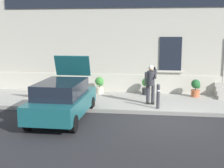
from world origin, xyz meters
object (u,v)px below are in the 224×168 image
person_on_phone (151,82)px  planter_olive (55,83)px  planter_charcoal (146,86)px  hatchback_car_teal (63,99)px  planter_terracotta (196,88)px  planter_cream (100,85)px  bollard_far_left (73,93)px  bollard_near_person (158,95)px

person_on_phone → planter_olive: 5.46m
planter_charcoal → hatchback_car_teal: bearing=-125.5°
person_on_phone → planter_terracotta: size_ratio=2.03×
hatchback_car_teal → person_on_phone: hatchback_car_teal is taller
hatchback_car_teal → planter_charcoal: hatchback_car_teal is taller
planter_charcoal → planter_terracotta: size_ratio=1.00×
person_on_phone → planter_olive: bearing=167.9°
planter_charcoal → planter_cream: bearing=-179.2°
person_on_phone → planter_terracotta: bearing=50.6°
bollard_far_left → planter_terracotta: (5.48, 2.55, -0.11)m
planter_cream → planter_terracotta: same height
planter_terracotta → planter_olive: bearing=178.3°
hatchback_car_teal → person_on_phone: 4.01m
planter_charcoal → planter_terracotta: 2.41m
bollard_far_left → planter_cream: size_ratio=1.22×
person_on_phone → planter_terracotta: (2.18, 1.85, -0.55)m
bollard_near_person → planter_olive: 6.02m
hatchback_car_teal → planter_olive: hatchback_car_teal is taller
hatchback_car_teal → bollard_far_left: 1.58m
bollard_near_person → planter_cream: (-2.94, 2.69, -0.11)m
bollard_near_person → planter_charcoal: size_ratio=1.22×
bollard_far_left → person_on_phone: (3.30, 0.70, 0.44)m
bollard_near_person → bollard_far_left: size_ratio=1.00×
person_on_phone → planter_charcoal: 2.11m
hatchback_car_teal → planter_cream: hatchback_car_teal is taller
planter_terracotta → person_on_phone: bearing=-139.7°
hatchback_car_teal → planter_cream: (0.66, 4.27, -0.19)m
bollard_far_left → planter_charcoal: 4.11m
hatchback_car_teal → planter_charcoal: size_ratio=4.75×
planter_cream → planter_charcoal: 2.40m
bollard_near_person → person_on_phone: person_on_phone is taller
hatchback_car_teal → bollard_near_person: 3.94m
bollard_far_left → planter_terracotta: size_ratio=1.22×
hatchback_car_teal → planter_terracotta: hatchback_car_teal is taller
person_on_phone → planter_olive: size_ratio=2.03×
planter_cream → planter_olive: bearing=178.1°
planter_charcoal → planter_olive: bearing=179.5°
bollard_far_left → planter_cream: bearing=75.9°
planter_terracotta → bollard_near_person: bearing=-126.1°
bollard_near_person → person_on_phone: size_ratio=0.60×
bollard_far_left → person_on_phone: person_on_phone is taller
planter_cream → planter_terracotta: (4.81, -0.14, 0.00)m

